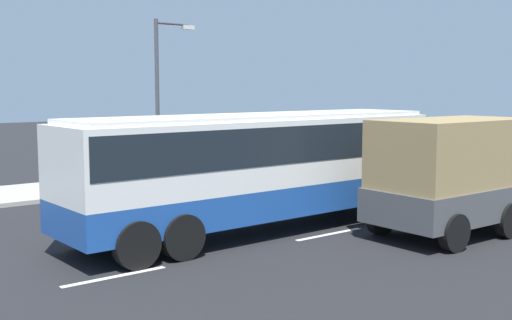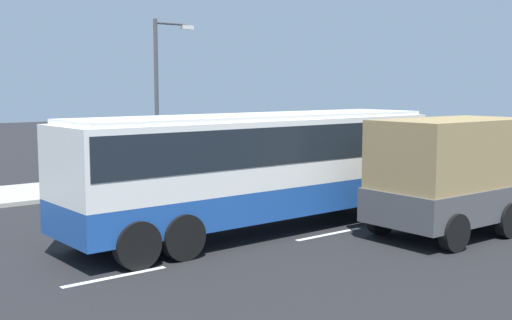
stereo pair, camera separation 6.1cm
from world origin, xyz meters
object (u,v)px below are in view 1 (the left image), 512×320
object	(u,v)px
cargo_truck	(471,172)
street_lamp	(161,90)
coach_bus	(260,159)
pedestrian_near_curb	(194,157)

from	to	relation	value
cargo_truck	street_lamp	world-z (taller)	street_lamp
coach_bus	cargo_truck	size ratio (longest dim) A/B	1.64
coach_bus	street_lamp	bearing A→B (deg)	77.81
coach_bus	street_lamp	size ratio (longest dim) A/B	1.78
street_lamp	coach_bus	bearing A→B (deg)	-101.25
pedestrian_near_curb	street_lamp	xyz separation A→B (m)	(-2.14, -1.06, 2.91)
coach_bus	street_lamp	xyz separation A→B (m)	(1.66, 8.32, 1.88)
street_lamp	pedestrian_near_curb	bearing A→B (deg)	26.48
cargo_truck	pedestrian_near_curb	distance (m)	13.06
pedestrian_near_curb	street_lamp	bearing A→B (deg)	-124.11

